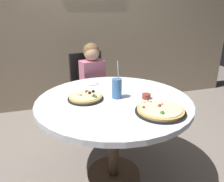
{
  "coord_description": "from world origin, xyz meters",
  "views": [
    {
      "loc": [
        -0.49,
        -1.55,
        1.42
      ],
      "look_at": [
        0.0,
        0.05,
        0.8
      ],
      "focal_mm": 35.28,
      "sensor_mm": 36.0,
      "label": 1
    }
  ],
  "objects_px": {
    "pizza_veggie": "(86,97)",
    "soda_cup": "(117,88)",
    "dining_table": "(114,110)",
    "diner_child": "(96,96)",
    "chair_wooden": "(89,88)",
    "plate_small": "(89,83)",
    "sauce_bowl": "(146,96)",
    "pizza_cheese": "(160,110)"
  },
  "relations": [
    {
      "from": "pizza_cheese",
      "to": "sauce_bowl",
      "type": "height_order",
      "value": "pizza_cheese"
    },
    {
      "from": "dining_table",
      "to": "plate_small",
      "type": "distance_m",
      "value": 0.47
    },
    {
      "from": "diner_child",
      "to": "soda_cup",
      "type": "xyz_separation_m",
      "value": [
        0.01,
        -0.73,
        0.35
      ]
    },
    {
      "from": "chair_wooden",
      "to": "plate_small",
      "type": "height_order",
      "value": "chair_wooden"
    },
    {
      "from": "diner_child",
      "to": "soda_cup",
      "type": "relative_size",
      "value": 3.52
    },
    {
      "from": "dining_table",
      "to": "diner_child",
      "type": "relative_size",
      "value": 1.14
    },
    {
      "from": "chair_wooden",
      "to": "dining_table",
      "type": "bearing_deg",
      "value": -88.82
    },
    {
      "from": "plate_small",
      "to": "pizza_veggie",
      "type": "bearing_deg",
      "value": -105.23
    },
    {
      "from": "diner_child",
      "to": "sauce_bowl",
      "type": "distance_m",
      "value": 0.9
    },
    {
      "from": "chair_wooden",
      "to": "soda_cup",
      "type": "relative_size",
      "value": 3.09
    },
    {
      "from": "pizza_veggie",
      "to": "sauce_bowl",
      "type": "xyz_separation_m",
      "value": [
        0.47,
        -0.13,
        0.0
      ]
    },
    {
      "from": "dining_table",
      "to": "soda_cup",
      "type": "bearing_deg",
      "value": 28.5
    },
    {
      "from": "diner_child",
      "to": "plate_small",
      "type": "xyz_separation_m",
      "value": [
        -0.13,
        -0.3,
        0.27
      ]
    },
    {
      "from": "chair_wooden",
      "to": "diner_child",
      "type": "height_order",
      "value": "diner_child"
    },
    {
      "from": "diner_child",
      "to": "pizza_veggie",
      "type": "distance_m",
      "value": 0.78
    },
    {
      "from": "diner_child",
      "to": "sauce_bowl",
      "type": "relative_size",
      "value": 15.46
    },
    {
      "from": "pizza_veggie",
      "to": "plate_small",
      "type": "xyz_separation_m",
      "value": [
        0.1,
        0.38,
        -0.01
      ]
    },
    {
      "from": "dining_table",
      "to": "pizza_cheese",
      "type": "relative_size",
      "value": 3.5
    },
    {
      "from": "pizza_veggie",
      "to": "plate_small",
      "type": "distance_m",
      "value": 0.4
    },
    {
      "from": "pizza_veggie",
      "to": "soda_cup",
      "type": "distance_m",
      "value": 0.26
    },
    {
      "from": "pizza_cheese",
      "to": "plate_small",
      "type": "xyz_separation_m",
      "value": [
        -0.35,
        0.78,
        -0.01
      ]
    },
    {
      "from": "pizza_veggie",
      "to": "sauce_bowl",
      "type": "height_order",
      "value": "pizza_veggie"
    },
    {
      "from": "chair_wooden",
      "to": "diner_child",
      "type": "bearing_deg",
      "value": -78.91
    },
    {
      "from": "diner_child",
      "to": "pizza_veggie",
      "type": "height_order",
      "value": "diner_child"
    },
    {
      "from": "chair_wooden",
      "to": "diner_child",
      "type": "xyz_separation_m",
      "value": [
        0.04,
        -0.18,
        -0.05
      ]
    },
    {
      "from": "soda_cup",
      "to": "chair_wooden",
      "type": "bearing_deg",
      "value": 93.08
    },
    {
      "from": "pizza_veggie",
      "to": "soda_cup",
      "type": "bearing_deg",
      "value": -10.44
    },
    {
      "from": "dining_table",
      "to": "plate_small",
      "type": "xyz_separation_m",
      "value": [
        -0.11,
        0.45,
        0.1
      ]
    },
    {
      "from": "pizza_veggie",
      "to": "chair_wooden",
      "type": "bearing_deg",
      "value": 77.21
    },
    {
      "from": "chair_wooden",
      "to": "diner_child",
      "type": "relative_size",
      "value": 0.88
    },
    {
      "from": "diner_child",
      "to": "plate_small",
      "type": "height_order",
      "value": "diner_child"
    },
    {
      "from": "dining_table",
      "to": "soda_cup",
      "type": "height_order",
      "value": "soda_cup"
    },
    {
      "from": "soda_cup",
      "to": "plate_small",
      "type": "bearing_deg",
      "value": 108.19
    },
    {
      "from": "pizza_cheese",
      "to": "sauce_bowl",
      "type": "xyz_separation_m",
      "value": [
        0.02,
        0.26,
        0.0
      ]
    },
    {
      "from": "diner_child",
      "to": "pizza_cheese",
      "type": "xyz_separation_m",
      "value": [
        0.22,
        -1.08,
        0.28
      ]
    },
    {
      "from": "diner_child",
      "to": "pizza_cheese",
      "type": "relative_size",
      "value": 3.07
    },
    {
      "from": "diner_child",
      "to": "dining_table",
      "type": "bearing_deg",
      "value": -91.21
    },
    {
      "from": "dining_table",
      "to": "chair_wooden",
      "type": "height_order",
      "value": "chair_wooden"
    },
    {
      "from": "chair_wooden",
      "to": "sauce_bowl",
      "type": "xyz_separation_m",
      "value": [
        0.27,
        -1.0,
        0.24
      ]
    },
    {
      "from": "plate_small",
      "to": "chair_wooden",
      "type": "bearing_deg",
      "value": 79.18
    },
    {
      "from": "pizza_cheese",
      "to": "plate_small",
      "type": "distance_m",
      "value": 0.85
    },
    {
      "from": "pizza_veggie",
      "to": "plate_small",
      "type": "bearing_deg",
      "value": 74.77
    }
  ]
}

